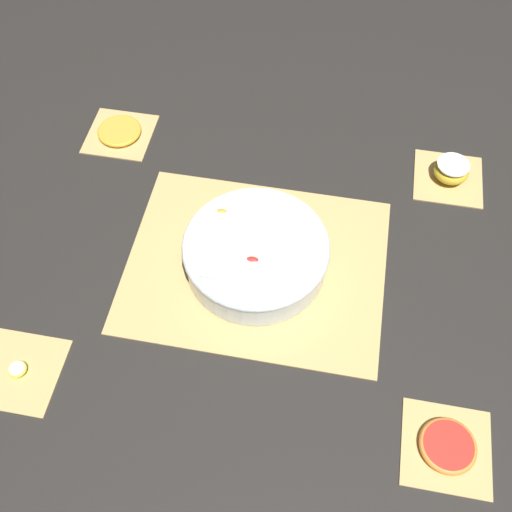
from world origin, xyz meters
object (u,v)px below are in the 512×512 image
Objects in this scene: banana_coin_single at (17,369)px; fruit_salad_bowl at (256,253)px; apple_half at (451,170)px; grapefruit_slice at (448,446)px; orange_slice_whole at (119,131)px.

fruit_salad_bowl is at bearing 38.45° from banana_coin_single.
apple_half is 0.56m from grapefruit_slice.
banana_coin_single is 0.35× the size of grapefruit_slice.
grapefruit_slice is at bearing 0.00° from banana_coin_single.
orange_slice_whole is at bearing 180.00° from apple_half.
apple_half reaches higher than grapefruit_slice.
banana_coin_single is at bearing -141.55° from fruit_salad_bowl.
apple_half is at bearing 0.00° from orange_slice_whole.
banana_coin_single is 0.70m from grapefruit_slice.
fruit_salad_bowl is at bearing -141.55° from apple_half.
banana_coin_single is (-0.35, -0.28, -0.03)m from fruit_salad_bowl.
grapefruit_slice is at bearing -38.45° from orange_slice_whole.
orange_slice_whole is 0.56m from banana_coin_single.
apple_half reaches higher than orange_slice_whole.
fruit_salad_bowl is at bearing -38.50° from orange_slice_whole.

